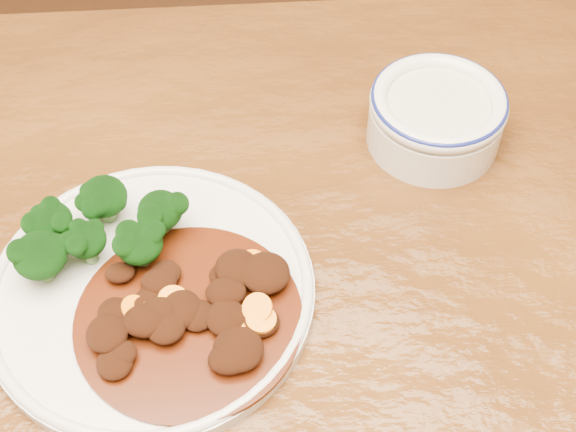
{
  "coord_description": "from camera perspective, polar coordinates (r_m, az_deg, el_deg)",
  "views": [
    {
      "loc": [
        0.06,
        -0.26,
        1.27
      ],
      "look_at": [
        0.08,
        0.14,
        0.77
      ],
      "focal_mm": 50.0,
      "sensor_mm": 36.0,
      "label": 1
    }
  ],
  "objects": [
    {
      "name": "dinner_plate",
      "position": [
        0.62,
        -9.72,
        -5.24
      ],
      "size": [
        0.25,
        0.25,
        0.02
      ],
      "rotation": [
        0.0,
        0.0,
        0.34
      ],
      "color": "silver",
      "rests_on": "dining_table"
    },
    {
      "name": "broccoli_florets",
      "position": [
        0.63,
        -13.59,
        -0.89
      ],
      "size": [
        0.12,
        0.09,
        0.04
      ],
      "color": "#598444",
      "rests_on": "dinner_plate"
    },
    {
      "name": "mince_stew",
      "position": [
        0.59,
        -6.75,
        -6.85
      ],
      "size": [
        0.17,
        0.17,
        0.03
      ],
      "color": "#441507",
      "rests_on": "dinner_plate"
    },
    {
      "name": "dip_bowl",
      "position": [
        0.71,
        10.49,
        7.05
      ],
      "size": [
        0.12,
        0.12,
        0.05
      ],
      "rotation": [
        0.0,
        0.0,
        0.1
      ],
      "color": "silver",
      "rests_on": "dining_table"
    }
  ]
}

